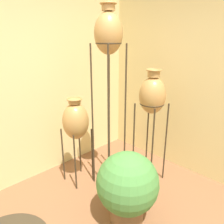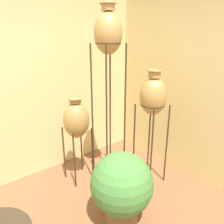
{
  "view_description": "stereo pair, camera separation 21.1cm",
  "coord_description": "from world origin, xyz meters",
  "views": [
    {
      "loc": [
        -0.79,
        -0.67,
        1.82
      ],
      "look_at": [
        1.0,
        1.15,
        0.98
      ],
      "focal_mm": 35.0,
      "sensor_mm": 36.0,
      "label": 1
    },
    {
      "loc": [
        -0.63,
        -0.81,
        1.82
      ],
      "look_at": [
        1.0,
        1.15,
        0.98
      ],
      "focal_mm": 35.0,
      "sensor_mm": 36.0,
      "label": 2
    }
  ],
  "objects": [
    {
      "name": "potted_plant",
      "position": [
        0.62,
        0.54,
        0.42
      ],
      "size": [
        0.63,
        0.63,
        0.78
      ],
      "color": "brown",
      "rests_on": "ground_plane"
    },
    {
      "name": "vase_stand_tall",
      "position": [
        0.94,
        1.14,
        1.84
      ],
      "size": [
        0.31,
        0.31,
        2.19
      ],
      "color": "#382D1E",
      "rests_on": "ground_plane"
    },
    {
      "name": "vase_stand_medium",
      "position": [
        1.38,
        0.83,
        1.16
      ],
      "size": [
        0.33,
        0.33,
        1.49
      ],
      "color": "#382D1E",
      "rests_on": "ground_plane"
    },
    {
      "name": "vase_stand_short",
      "position": [
        0.68,
        1.47,
        0.85
      ],
      "size": [
        0.33,
        0.33,
        1.15
      ],
      "color": "#382D1E",
      "rests_on": "ground_plane"
    }
  ]
}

